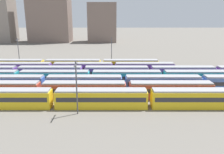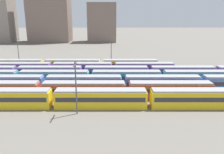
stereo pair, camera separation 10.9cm
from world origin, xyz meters
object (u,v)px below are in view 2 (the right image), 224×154
(train_track_1, at_px, (84,90))
(catenary_pole_1, at_px, (19,52))
(train_track_3, at_px, (91,77))
(train_track_0, at_px, (53,98))
(catenary_pole_2, at_px, (76,85))
(train_track_5, at_px, (83,69))
(train_track_2, at_px, (163,83))
(train_track_6, at_px, (73,65))
(train_track_4, at_px, (149,73))
(catenary_pole_3, at_px, (111,52))

(train_track_1, distance_m, catenary_pole_1, 39.03)
(train_track_3, xyz_separation_m, catenary_pole_1, (-26.09, 18.79, 3.84))
(train_track_0, relative_size, catenary_pole_2, 7.51)
(train_track_3, bearing_deg, train_track_5, 107.68)
(train_track_2, distance_m, train_track_6, 32.60)
(train_track_0, xyz_separation_m, catenary_pole_2, (5.17, -3.12, 3.61))
(train_track_4, relative_size, catenary_pole_2, 11.31)
(train_track_4, distance_m, train_track_6, 25.78)
(train_track_1, height_order, train_track_4, same)
(train_track_1, bearing_deg, train_track_2, 15.86)
(train_track_4, distance_m, catenary_pole_3, 17.79)
(train_track_2, xyz_separation_m, train_track_5, (-21.16, 15.60, -0.00))
(train_track_3, height_order, train_track_4, same)
(train_track_6, relative_size, catenary_pole_2, 5.61)
(train_track_2, xyz_separation_m, catenary_pole_1, (-43.93, 23.99, 3.84))
(train_track_5, bearing_deg, train_track_4, -14.82)
(train_track_0, relative_size, catenary_pole_3, 7.00)
(train_track_1, relative_size, catenary_pole_3, 5.23)
(train_track_1, xyz_separation_m, catenary_pole_1, (-25.62, 29.19, 3.84))
(train_track_2, xyz_separation_m, catenary_pole_2, (-18.66, -13.52, 3.61))
(train_track_0, height_order, train_track_4, same)
(train_track_5, bearing_deg, train_track_1, -82.19)
(catenary_pole_1, bearing_deg, train_track_2, -28.64)
(train_track_4, height_order, train_track_5, same)
(train_track_4, bearing_deg, train_track_2, -81.75)
(train_track_2, bearing_deg, catenary_pole_2, -144.07)
(train_track_0, bearing_deg, train_track_3, 69.04)
(train_track_2, relative_size, catenary_pole_1, 9.01)
(train_track_0, distance_m, catenary_pole_1, 40.03)
(train_track_1, xyz_separation_m, train_track_5, (-2.85, 20.80, 0.00))
(train_track_6, height_order, catenary_pole_3, catenary_pole_3)
(train_track_3, relative_size, train_track_5, 1.34)
(train_track_4, bearing_deg, train_track_3, -162.35)
(train_track_6, bearing_deg, train_track_1, -75.37)
(train_track_0, distance_m, train_track_2, 25.99)
(train_track_3, xyz_separation_m, catenary_pole_2, (-0.81, -18.72, 3.61))
(train_track_0, height_order, catenary_pole_2, catenary_pole_2)
(train_track_4, distance_m, train_track_5, 20.33)
(train_track_6, bearing_deg, train_track_4, -23.79)
(train_track_0, distance_m, train_track_5, 26.14)
(train_track_4, relative_size, train_track_6, 2.02)
(train_track_2, relative_size, train_track_3, 1.25)
(train_track_2, bearing_deg, train_track_0, -156.42)
(train_track_4, height_order, catenary_pole_3, catenary_pole_3)
(train_track_2, distance_m, catenary_pole_3, 27.20)
(catenary_pole_1, bearing_deg, train_track_0, -59.68)
(train_track_3, relative_size, catenary_pole_1, 7.19)
(train_track_1, relative_size, catenary_pole_2, 5.61)
(train_track_3, xyz_separation_m, catenary_pole_3, (5.42, 18.66, 3.99))
(train_track_5, height_order, train_track_6, same)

